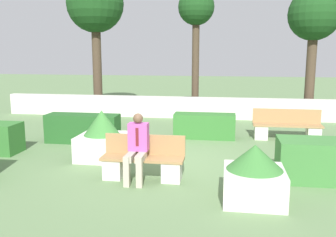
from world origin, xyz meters
The scene contains 13 objects.
ground_plane centered at (0.00, 0.00, 0.00)m, with size 60.00×60.00×0.00m, color #607F51.
perimeter_wall centered at (0.00, 5.68, 0.39)m, with size 14.56×0.30×0.79m.
bench_front centered at (-0.31, -1.25, 0.32)m, with size 1.62×0.48×0.85m.
bench_left_side centered at (2.98, 2.64, 0.33)m, with size 1.89×0.49×0.85m.
person_seated_man centered at (-0.39, -1.39, 0.72)m, with size 0.38×0.64×1.31m.
hedge_block_near_right centered at (0.66, 2.48, 0.35)m, with size 1.75×0.61×0.71m.
hedge_block_mid_left centered at (-2.61, 1.42, 0.39)m, with size 1.99×0.62×0.78m.
hedge_block_far_left centered at (3.25, -0.82, 0.40)m, with size 1.93×0.85×0.80m.
planter_corner_left centered at (-1.55, -0.04, 0.51)m, with size 1.06×1.06×1.15m.
planter_corner_right centered at (1.76, -2.06, 0.47)m, with size 0.99×0.99×0.97m.
tree_leftmost centered at (-4.16, 7.06, 4.29)m, with size 2.34×2.34×5.56m.
tree_center_left centered at (0.01, 6.77, 3.93)m, with size 1.40×1.40×4.86m.
tree_center_right centered at (4.30, 6.38, 3.66)m, with size 1.87×1.87×4.72m.
Camera 1 is at (1.27, -8.14, 2.47)m, focal length 40.00 mm.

